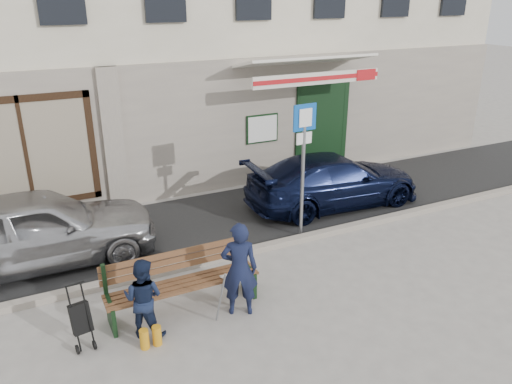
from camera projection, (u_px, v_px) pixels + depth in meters
ground at (271, 298)px, 8.16m from camera, size 80.00×80.00×0.00m
asphalt_lane at (204, 224)px, 10.74m from camera, size 60.00×3.20×0.01m
curb at (234, 254)px, 9.39m from camera, size 60.00×0.18×0.12m
car_silver at (37, 229)px, 8.93m from camera, size 4.20×1.75×1.42m
car_navy at (333, 180)px, 11.55m from camera, size 4.24×1.87×1.21m
parking_sign at (304, 150)px, 9.58m from camera, size 0.51×0.09×2.72m
bench at (180, 284)px, 7.70m from camera, size 2.40×1.17×0.98m
man at (239, 269)px, 7.51m from camera, size 0.66×0.55×1.53m
woman at (143, 298)px, 7.07m from camera, size 0.75×0.73×1.22m
stroller at (81, 320)px, 6.94m from camera, size 0.30×0.41×0.93m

